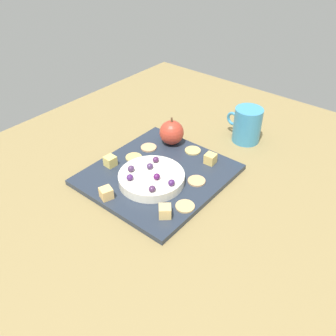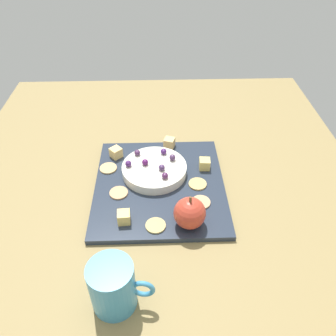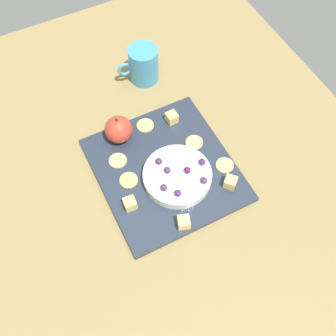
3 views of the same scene
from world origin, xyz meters
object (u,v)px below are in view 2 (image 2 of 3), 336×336
platter (157,185)px  cracker_0 (118,193)px  apple_whole (189,213)px  cracker_4 (200,202)px  grape_0 (127,164)px  grape_4 (172,157)px  cheese_cube_0 (123,217)px  grape_1 (144,162)px  cracker_3 (197,184)px  serving_dish (153,170)px  cheese_cube_2 (204,164)px  grape_5 (163,151)px  grape_6 (136,153)px  cracker_1 (107,168)px  cheese_cube_3 (168,143)px  cup (112,286)px  grape_3 (161,168)px  cracker_2 (155,226)px  cheese_cube_1 (115,153)px  grape_2 (164,176)px

platter → cracker_0: size_ratio=7.79×
apple_whole → cracker_4: size_ratio=1.57×
grape_0 → grape_4: size_ratio=1.00×
cheese_cube_0 → grape_1: (-15.46, 4.10, 1.67)cm
cracker_3 → grape_1: 13.29cm
cracker_0 → grape_0: bearing=164.0°
serving_dish → cracker_3: bearing=66.2°
serving_dish → cheese_cube_2: 12.22cm
serving_dish → grape_5: (-4.59, 2.32, 1.81)cm
platter → cracker_3: size_ratio=7.79×
cracker_4 → grape_1: bearing=-131.5°
grape_5 → cheese_cube_0: bearing=-23.7°
grape_4 → grape_6: bearing=-105.1°
cracker_1 → cracker_4: (12.11, 21.20, 0.00)cm
cheese_cube_0 → cheese_cube_2: same height
cheese_cube_0 → grape_5: (-19.47, 8.56, 1.66)cm
cheese_cube_3 → cracker_4: cheese_cube_3 is taller
cracker_1 → cup: (33.58, 4.51, 3.37)cm
platter → cup: cup is taller
grape_3 → grape_5: same height
apple_whole → cracker_0: size_ratio=1.57×
cheese_cube_0 → grape_5: bearing=156.3°
cracker_2 → cracker_3: (-12.01, 9.71, 0.00)cm
cheese_cube_2 → cracker_2: size_ratio=0.61×
cracker_1 → grape_4: 15.78cm
cheese_cube_3 → grape_0: 14.38cm
cracker_0 → platter: bearing=108.8°
apple_whole → grape_4: 18.30cm
grape_4 → cracker_3: bearing=40.5°
platter → grape_0: bearing=-119.1°
cheese_cube_0 → cracker_2: 6.67cm
serving_dish → cheese_cube_2: (-1.51, 12.12, 0.15)cm
cracker_2 → cracker_4: 11.63cm
cheese_cube_1 → cheese_cube_3: size_ratio=1.00×
serving_dish → cracker_4: (10.18, 10.03, -0.91)cm
cheese_cube_1 → cracker_0: cheese_cube_1 is taller
platter → cheese_cube_3: size_ratio=12.75×
grape_6 → cheese_cube_1: bearing=-112.8°
cheese_cube_1 → grape_5: (2.11, 11.93, 1.66)cm
cracker_3 → platter: bearing=-94.5°
cheese_cube_1 → cup: bearing=4.4°
cracker_4 → cheese_cube_2: bearing=169.9°
platter → cracker_1: 13.30cm
grape_5 → cracker_1: bearing=-78.8°
platter → cheese_cube_3: 14.52cm
cracker_4 → cracker_3: bearing=-178.7°
grape_3 → grape_6: size_ratio=1.00×
grape_2 → cup: cup is taller
platter → cup: (28.00, -7.54, 4.19)cm
platter → cracker_2: cracker_2 is taller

